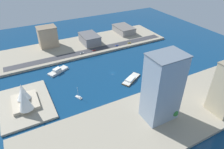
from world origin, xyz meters
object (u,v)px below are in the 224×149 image
(ferry_white_commuter, at_px, (58,71))
(taxi_yellow_cab, at_px, (129,43))
(carpark_squat_concrete, at_px, (124,29))
(tower_tall_glass, at_px, (162,88))
(pickup_red, at_px, (94,50))
(barge_flat_brown, at_px, (131,79))
(warehouse_low_gray, at_px, (90,39))
(van_white, at_px, (82,53))
(sailboat_small_white, at_px, (79,97))
(apartment_midrise_tan, at_px, (48,37))
(traffic_light_waterfront, at_px, (91,50))
(water_taxi_orange, at_px, (169,62))
(opera_landmark, at_px, (24,98))
(hatchback_blue, at_px, (117,45))

(ferry_white_commuter, height_order, taxi_yellow_cab, ferry_white_commuter)
(carpark_squat_concrete, relative_size, tower_tall_glass, 0.67)
(pickup_red, distance_m, taxi_yellow_cab, 57.25)
(taxi_yellow_cab, bearing_deg, barge_flat_brown, 149.31)
(warehouse_low_gray, relative_size, van_white, 7.18)
(sailboat_small_white, bearing_deg, van_white, -22.63)
(carpark_squat_concrete, bearing_deg, taxi_yellow_cab, 160.06)
(tower_tall_glass, bearing_deg, apartment_midrise_tan, 14.92)
(ferry_white_commuter, bearing_deg, traffic_light_waterfront, -66.55)
(water_taxi_orange, xyz_separation_m, apartment_midrise_tan, (116.62, 124.64, 15.89))
(carpark_squat_concrete, height_order, opera_landmark, opera_landmark)
(opera_landmark, bearing_deg, sailboat_small_white, -103.19)
(warehouse_low_gray, xyz_separation_m, tower_tall_glass, (-170.01, 6.84, 22.88))
(tower_tall_glass, distance_m, van_white, 145.17)
(water_taxi_orange, bearing_deg, carpark_squat_concrete, 0.25)
(tower_tall_glass, xyz_separation_m, traffic_light_waterfront, (137.61, 4.31, -25.18))
(water_taxi_orange, relative_size, hatchback_blue, 2.75)
(ferry_white_commuter, relative_size, hatchback_blue, 6.08)
(carpark_squat_concrete, bearing_deg, tower_tall_glass, 157.99)
(hatchback_blue, bearing_deg, warehouse_low_gray, 46.80)
(opera_landmark, bearing_deg, apartment_midrise_tan, -22.43)
(ferry_white_commuter, relative_size, carpark_squat_concrete, 0.67)
(taxi_yellow_cab, bearing_deg, sailboat_small_white, 126.91)
(hatchback_blue, height_order, traffic_light_waterfront, traffic_light_waterfront)
(carpark_squat_concrete, relative_size, taxi_yellow_cab, 8.92)
(ferry_white_commuter, distance_m, apartment_midrise_tan, 74.68)
(water_taxi_orange, relative_size, opera_landmark, 0.35)
(tower_tall_glass, xyz_separation_m, opera_landmark, (68.82, 99.05, -22.08))
(ferry_white_commuter, distance_m, warehouse_low_gray, 84.48)
(traffic_light_waterfront, bearing_deg, water_taxi_orange, -130.15)
(sailboat_small_white, height_order, tower_tall_glass, tower_tall_glass)
(carpark_squat_concrete, bearing_deg, warehouse_low_gray, 101.29)
(carpark_squat_concrete, relative_size, opera_landmark, 1.14)
(warehouse_low_gray, distance_m, tower_tall_glass, 171.68)
(opera_landmark, bearing_deg, van_white, -48.63)
(van_white, height_order, hatchback_blue, van_white)
(water_taxi_orange, height_order, apartment_midrise_tan, apartment_midrise_tan)
(water_taxi_orange, distance_m, apartment_midrise_tan, 171.43)
(sailboat_small_white, xyz_separation_m, apartment_midrise_tan, (129.94, -1.57, 16.40))
(water_taxi_orange, bearing_deg, van_white, 52.40)
(hatchback_blue, height_order, opera_landmark, opera_landmark)
(apartment_midrise_tan, height_order, taxi_yellow_cab, apartment_midrise_tan)
(tower_tall_glass, bearing_deg, van_white, 6.74)
(apartment_midrise_tan, xyz_separation_m, opera_landmark, (-118.81, 49.05, -7.01))
(ferry_white_commuter, xyz_separation_m, pickup_red, (26.89, -58.01, 1.94))
(water_taxi_orange, relative_size, warehouse_low_gray, 0.34)
(warehouse_low_gray, bearing_deg, apartment_midrise_tan, 72.77)
(water_taxi_orange, height_order, opera_landmark, opera_landmark)
(ferry_white_commuter, relative_size, tower_tall_glass, 0.45)
(tower_tall_glass, bearing_deg, pickup_red, -0.53)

